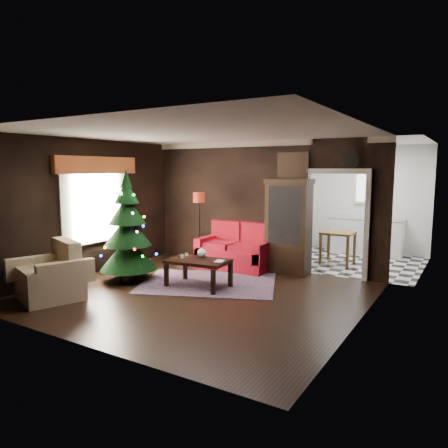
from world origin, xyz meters
The scene contains 26 objects.
floor centered at (0.00, 0.00, 0.00)m, with size 5.50×5.50×0.00m, color black.
ceiling centered at (0.00, 0.00, 2.80)m, with size 5.50×5.50×0.00m, color white.
wall_back centered at (0.00, 2.50, 1.40)m, with size 5.50×5.50×0.00m, color black.
wall_front centered at (0.00, -2.50, 1.40)m, with size 5.50×5.50×0.00m, color black.
wall_left centered at (-2.75, 0.00, 1.40)m, with size 5.50×5.50×0.00m, color black.
wall_right centered at (2.75, 0.00, 1.40)m, with size 5.50×5.50×0.00m, color black.
doorway centered at (1.70, 2.50, 1.05)m, with size 1.10×0.10×2.10m, color beige, non-canonical shape.
left_window centered at (-2.71, 0.20, 1.45)m, with size 0.05×1.60×1.40m, color white.
valance centered at (-2.63, 0.20, 2.27)m, with size 0.12×2.10×0.35m, color #A84A25.
kitchen_floor centered at (1.70, 4.00, 0.00)m, with size 3.00×3.00×0.00m, color silver.
kitchen_window centered at (1.70, 5.45, 1.70)m, with size 0.70×0.06×0.70m, color white.
rug centered at (-0.23, 0.70, 0.01)m, with size 2.53×1.84×0.01m, color #392531.
loveseat centered at (-0.40, 2.05, 0.50)m, with size 1.70×0.90×1.00m, color maroon, non-canonical shape.
curio_cabinet centered at (0.75, 2.27, 0.95)m, with size 0.90×0.45×1.90m, color black, non-canonical shape.
floor_lamp centered at (-1.22, 1.83, 0.83)m, with size 0.28×0.28×1.68m, color black, non-canonical shape.
christmas_tree centered at (-1.72, 0.10, 1.05)m, with size 1.11×1.11×2.12m, color black, non-canonical shape.
armchair centered at (-1.98, -1.50, 0.46)m, with size 0.98×0.98×1.00m, color tan, non-canonical shape.
coffee_table centered at (-0.26, 0.40, 0.27)m, with size 1.13×0.68×0.51m, color black, non-canonical shape.
teapot centered at (-0.30, 0.58, 0.61)m, with size 0.19×0.19×0.18m, color white, non-canonical shape.
cup_a centered at (-0.64, 0.55, 0.55)m, with size 0.06×0.06×0.05m, color white.
cup_b centered at (-0.59, 0.36, 0.55)m, with size 0.07×0.07×0.06m, color silver.
book centered at (0.10, 0.44, 0.63)m, with size 0.16×0.02×0.21m, color #7A624A.
wall_clock centered at (1.95, 2.45, 2.38)m, with size 0.32×0.32×0.06m, color white.
painting centered at (0.75, 2.46, 2.25)m, with size 0.62×0.05×0.52m, color #B78444.
kitchen_counter centered at (1.70, 5.20, 0.45)m, with size 1.80×0.60×0.90m, color white.
kitchen_table centered at (1.40, 3.70, 0.38)m, with size 0.70×0.70×0.75m, color brown, non-canonical shape.
Camera 1 is at (4.09, -5.83, 2.19)m, focal length 33.44 mm.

